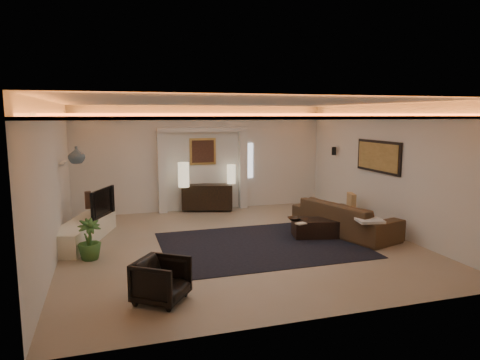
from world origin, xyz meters
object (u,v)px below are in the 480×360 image
object	(u,v)px
armchair	(161,280)
coffee_table	(316,228)
console	(207,197)
sofa	(345,218)

from	to	relation	value
armchair	coffee_table	bearing A→B (deg)	-21.93
console	sofa	distance (m)	4.00
coffee_table	armchair	distance (m)	4.35
coffee_table	armchair	world-z (taller)	armchair
sofa	coffee_table	world-z (taller)	sofa
coffee_table	armchair	xyz separation A→B (m)	(-3.66, -2.35, 0.11)
sofa	console	bearing A→B (deg)	20.28
sofa	armchair	size ratio (longest dim) A/B	3.59
console	armchair	distance (m)	5.93
sofa	armchair	bearing A→B (deg)	101.59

